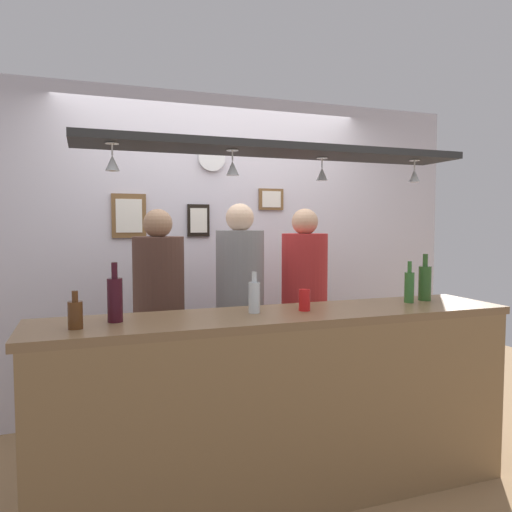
{
  "coord_description": "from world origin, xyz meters",
  "views": [
    {
      "loc": [
        -1.04,
        -2.82,
        1.54
      ],
      "look_at": [
        0.0,
        0.1,
        1.34
      ],
      "focal_mm": 34.09,
      "sensor_mm": 36.0,
      "label": 1
    }
  ],
  "objects_px": {
    "person_middle_grey_shirt": "(240,298)",
    "bottle_wine_dark_red": "(115,299)",
    "picture_frame_crest": "(198,220)",
    "wall_clock": "(212,158)",
    "bottle_soda_clear": "(254,296)",
    "picture_frame_upper_small": "(271,199)",
    "bottle_beer_brown_stubby": "(75,314)",
    "person_left_brown_shirt": "(159,307)",
    "picture_frame_caricature": "(129,216)",
    "bottle_beer_green_import": "(409,286)",
    "bottle_champagne_green": "(425,282)",
    "person_right_red_shirt": "(304,297)",
    "drink_can": "(304,300)"
  },
  "relations": [
    {
      "from": "person_right_red_shirt",
      "to": "bottle_soda_clear",
      "type": "distance_m",
      "value": 1.0
    },
    {
      "from": "person_right_red_shirt",
      "to": "picture_frame_upper_small",
      "type": "relative_size",
      "value": 7.53
    },
    {
      "from": "person_right_red_shirt",
      "to": "picture_frame_caricature",
      "type": "distance_m",
      "value": 1.48
    },
    {
      "from": "person_middle_grey_shirt",
      "to": "bottle_soda_clear",
      "type": "xyz_separation_m",
      "value": [
        -0.16,
        -0.75,
        0.13
      ]
    },
    {
      "from": "bottle_champagne_green",
      "to": "picture_frame_crest",
      "type": "distance_m",
      "value": 1.81
    },
    {
      "from": "person_left_brown_shirt",
      "to": "person_middle_grey_shirt",
      "type": "distance_m",
      "value": 0.57
    },
    {
      "from": "person_left_brown_shirt",
      "to": "wall_clock",
      "type": "distance_m",
      "value": 1.36
    },
    {
      "from": "bottle_champagne_green",
      "to": "picture_frame_crest",
      "type": "height_order",
      "value": "picture_frame_crest"
    },
    {
      "from": "person_left_brown_shirt",
      "to": "person_middle_grey_shirt",
      "type": "relative_size",
      "value": 0.97
    },
    {
      "from": "bottle_beer_green_import",
      "to": "picture_frame_crest",
      "type": "xyz_separation_m",
      "value": [
        -1.03,
        1.35,
        0.42
      ]
    },
    {
      "from": "person_left_brown_shirt",
      "to": "wall_clock",
      "type": "relative_size",
      "value": 7.46
    },
    {
      "from": "person_right_red_shirt",
      "to": "bottle_beer_green_import",
      "type": "distance_m",
      "value": 0.84
    },
    {
      "from": "bottle_soda_clear",
      "to": "person_left_brown_shirt",
      "type": "bearing_deg",
      "value": 119.12
    },
    {
      "from": "bottle_wine_dark_red",
      "to": "person_middle_grey_shirt",
      "type": "bearing_deg",
      "value": 39.67
    },
    {
      "from": "bottle_soda_clear",
      "to": "picture_frame_crest",
      "type": "height_order",
      "value": "picture_frame_crest"
    },
    {
      "from": "picture_frame_caricature",
      "to": "picture_frame_upper_small",
      "type": "distance_m",
      "value": 1.19
    },
    {
      "from": "person_left_brown_shirt",
      "to": "bottle_soda_clear",
      "type": "xyz_separation_m",
      "value": [
        0.42,
        -0.75,
        0.15
      ]
    },
    {
      "from": "bottle_wine_dark_red",
      "to": "picture_frame_upper_small",
      "type": "bearing_deg",
      "value": 44.79
    },
    {
      "from": "picture_frame_upper_small",
      "to": "picture_frame_crest",
      "type": "bearing_deg",
      "value": 180.0
    },
    {
      "from": "bottle_beer_brown_stubby",
      "to": "drink_can",
      "type": "distance_m",
      "value": 1.22
    },
    {
      "from": "bottle_wine_dark_red",
      "to": "drink_can",
      "type": "distance_m",
      "value": 1.03
    },
    {
      "from": "bottle_soda_clear",
      "to": "picture_frame_upper_small",
      "type": "height_order",
      "value": "picture_frame_upper_small"
    },
    {
      "from": "picture_frame_crest",
      "to": "bottle_soda_clear",
      "type": "bearing_deg",
      "value": -90.02
    },
    {
      "from": "person_left_brown_shirt",
      "to": "bottle_champagne_green",
      "type": "height_order",
      "value": "person_left_brown_shirt"
    },
    {
      "from": "person_left_brown_shirt",
      "to": "picture_frame_upper_small",
      "type": "relative_size",
      "value": 7.46
    },
    {
      "from": "drink_can",
      "to": "wall_clock",
      "type": "height_order",
      "value": "wall_clock"
    },
    {
      "from": "person_left_brown_shirt",
      "to": "person_middle_grey_shirt",
      "type": "bearing_deg",
      "value": 0.0
    },
    {
      "from": "picture_frame_upper_small",
      "to": "picture_frame_crest",
      "type": "height_order",
      "value": "picture_frame_upper_small"
    },
    {
      "from": "picture_frame_crest",
      "to": "wall_clock",
      "type": "distance_m",
      "value": 0.52
    },
    {
      "from": "bottle_beer_brown_stubby",
      "to": "bottle_beer_green_import",
      "type": "xyz_separation_m",
      "value": [
        1.96,
        0.12,
        0.03
      ]
    },
    {
      "from": "bottle_beer_brown_stubby",
      "to": "wall_clock",
      "type": "xyz_separation_m",
      "value": [
        1.04,
        1.46,
        0.96
      ]
    },
    {
      "from": "person_left_brown_shirt",
      "to": "drink_can",
      "type": "xyz_separation_m",
      "value": [
        0.71,
        -0.78,
        0.12
      ]
    },
    {
      "from": "person_middle_grey_shirt",
      "to": "person_right_red_shirt",
      "type": "distance_m",
      "value": 0.5
    },
    {
      "from": "picture_frame_crest",
      "to": "bottle_beer_green_import",
      "type": "bearing_deg",
      "value": -52.73
    },
    {
      "from": "person_right_red_shirt",
      "to": "picture_frame_caricature",
      "type": "relative_size",
      "value": 4.87
    },
    {
      "from": "picture_frame_crest",
      "to": "bottle_wine_dark_red",
      "type": "bearing_deg",
      "value": -118.52
    },
    {
      "from": "person_left_brown_shirt",
      "to": "bottle_wine_dark_red",
      "type": "distance_m",
      "value": 0.83
    },
    {
      "from": "bottle_wine_dark_red",
      "to": "bottle_beer_green_import",
      "type": "distance_m",
      "value": 1.77
    },
    {
      "from": "person_right_red_shirt",
      "to": "bottle_wine_dark_red",
      "type": "xyz_separation_m",
      "value": [
        -1.4,
        -0.74,
        0.17
      ]
    },
    {
      "from": "bottle_champagne_green",
      "to": "picture_frame_upper_small",
      "type": "distance_m",
      "value": 1.54
    },
    {
      "from": "person_left_brown_shirt",
      "to": "person_right_red_shirt",
      "type": "relative_size",
      "value": 0.99
    },
    {
      "from": "person_middle_grey_shirt",
      "to": "bottle_wine_dark_red",
      "type": "bearing_deg",
      "value": -140.33
    },
    {
      "from": "drink_can",
      "to": "wall_clock",
      "type": "bearing_deg",
      "value": 97.28
    },
    {
      "from": "person_right_red_shirt",
      "to": "bottle_champagne_green",
      "type": "bearing_deg",
      "value": -52.93
    },
    {
      "from": "picture_frame_caricature",
      "to": "bottle_wine_dark_red",
      "type": "bearing_deg",
      "value": -98.08
    },
    {
      "from": "person_left_brown_shirt",
      "to": "drink_can",
      "type": "relative_size",
      "value": 13.45
    },
    {
      "from": "bottle_beer_green_import",
      "to": "picture_frame_caricature",
      "type": "height_order",
      "value": "picture_frame_caricature"
    },
    {
      "from": "bottle_soda_clear",
      "to": "bottle_champagne_green",
      "type": "bearing_deg",
      "value": 2.48
    },
    {
      "from": "picture_frame_upper_small",
      "to": "bottle_beer_brown_stubby",
      "type": "bearing_deg",
      "value": -136.67
    },
    {
      "from": "picture_frame_upper_small",
      "to": "person_right_red_shirt",
      "type": "bearing_deg",
      "value": -87.69
    }
  ]
}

